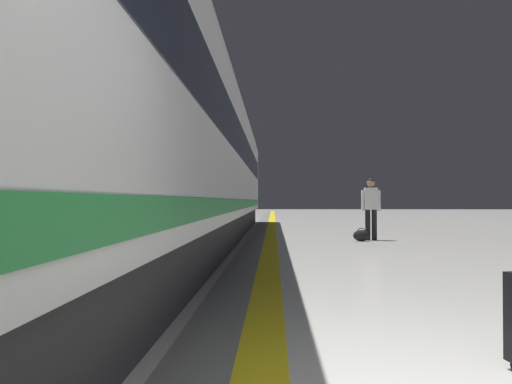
{
  "coord_description": "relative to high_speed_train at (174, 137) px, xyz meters",
  "views": [
    {
      "loc": [
        -0.96,
        -1.95,
        1.09
      ],
      "look_at": [
        -1.26,
        6.8,
        1.24
      ],
      "focal_mm": 35.08,
      "sensor_mm": 36.0,
      "label": 1
    }
  ],
  "objects": [
    {
      "name": "tactile_edge_band",
      "position": [
        1.8,
        0.86,
        -2.5
      ],
      "size": [
        0.67,
        80.0,
        0.01
      ],
      "primitive_type": "cube",
      "color": "slate",
      "rests_on": "ground"
    },
    {
      "name": "duffel_bag_near",
      "position": [
        4.59,
        2.37,
        -2.35
      ],
      "size": [
        0.44,
        0.26,
        0.36
      ],
      "color": "black",
      "rests_on": "ground"
    },
    {
      "name": "high_speed_train",
      "position": [
        0.0,
        0.0,
        0.0
      ],
      "size": [
        2.94,
        30.25,
        4.97
      ],
      "color": "#38383D",
      "rests_on": "ground"
    },
    {
      "name": "passenger_near",
      "position": [
        4.91,
        2.69,
        -1.52
      ],
      "size": [
        0.53,
        0.22,
        1.7
      ],
      "color": "black",
      "rests_on": "ground"
    },
    {
      "name": "safety_line_strip",
      "position": [
        2.16,
        0.86,
        -2.5
      ],
      "size": [
        0.36,
        80.0,
        0.01
      ],
      "primitive_type": "cube",
      "color": "yellow",
      "rests_on": "ground"
    }
  ]
}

